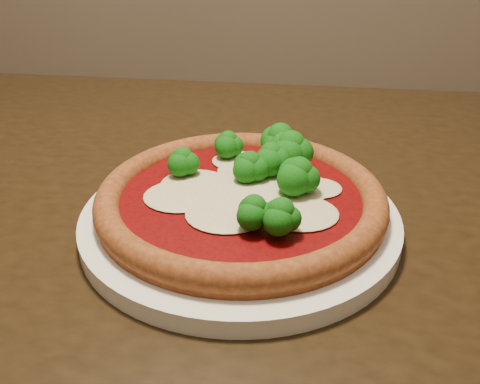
{
  "coord_description": "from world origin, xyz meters",
  "views": [
    {
      "loc": [
        0.12,
        -0.3,
        1.04
      ],
      "look_at": [
        0.09,
        0.15,
        0.79
      ],
      "focal_mm": 40.0,
      "sensor_mm": 36.0,
      "label": 1
    }
  ],
  "objects": [
    {
      "name": "pizza",
      "position": [
        0.1,
        0.17,
        0.78
      ],
      "size": [
        0.29,
        0.29,
        0.06
      ],
      "rotation": [
        0.0,
        0.0,
        0.1
      ],
      "color": "brown",
      "rests_on": "plate"
    },
    {
      "name": "plate",
      "position": [
        0.09,
        0.15,
        0.76
      ],
      "size": [
        0.31,
        0.31,
        0.02
      ],
      "primitive_type": "cylinder",
      "color": "white",
      "rests_on": "dining_table"
    },
    {
      "name": "dining_table",
      "position": [
        0.03,
        0.19,
        0.66
      ],
      "size": [
        1.32,
        0.97,
        0.75
      ],
      "rotation": [
        0.0,
        0.0,
        -0.07
      ],
      "color": "black",
      "rests_on": "floor"
    }
  ]
}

